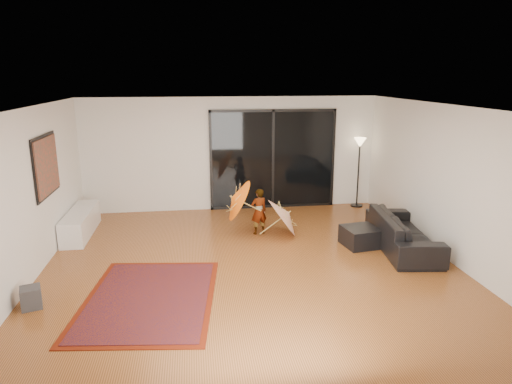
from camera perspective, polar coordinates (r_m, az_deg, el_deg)
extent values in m
plane|color=#9F582B|center=(7.99, -0.70, -9.11)|extent=(7.00, 7.00, 0.00)
plane|color=white|center=(7.34, -0.77, 10.60)|extent=(7.00, 7.00, 0.00)
plane|color=silver|center=(10.96, -3.07, 4.76)|extent=(7.00, 0.00, 7.00)
plane|color=silver|center=(4.29, 5.33, -11.09)|extent=(7.00, 0.00, 7.00)
plane|color=silver|center=(7.92, -26.73, -0.58)|extent=(0.00, 7.00, 7.00)
plane|color=silver|center=(8.70, 22.78, 1.08)|extent=(0.00, 7.00, 7.00)
cube|color=black|center=(11.08, 2.12, 4.10)|extent=(3.00, 0.04, 2.40)
cube|color=black|center=(10.91, 2.20, 10.13)|extent=(3.06, 0.06, 0.06)
cube|color=black|center=(11.33, 2.08, -1.75)|extent=(3.06, 0.06, 0.06)
cube|color=black|center=(11.06, 2.14, 4.08)|extent=(0.06, 0.06, 2.40)
cube|color=black|center=(8.78, -24.79, 2.99)|extent=(0.02, 1.28, 1.08)
cube|color=#1F4E3F|center=(8.78, -24.66, 3.00)|extent=(0.03, 1.18, 0.98)
cube|color=white|center=(10.04, -21.06, -3.60)|extent=(0.45, 1.78, 0.50)
cube|color=#424244|center=(7.31, -26.31, -11.75)|extent=(0.34, 0.34, 0.31)
cube|color=#5D1707|center=(7.06, -13.16, -12.83)|extent=(2.16, 2.79, 0.01)
cube|color=maroon|center=(7.05, -13.16, -12.78)|extent=(1.98, 2.62, 0.02)
imported|color=black|center=(9.05, 17.88, -4.75)|extent=(1.15, 2.32, 0.65)
cube|color=black|center=(9.01, 12.95, -5.45)|extent=(0.73, 0.73, 0.36)
cylinder|color=black|center=(11.70, 12.44, -1.65)|extent=(0.30, 0.30, 0.03)
cylinder|color=black|center=(11.51, 12.65, 2.06)|extent=(0.04, 0.04, 1.58)
cone|color=#FFD899|center=(11.37, 12.88, 6.06)|extent=(0.30, 0.30, 0.23)
imported|color=#999999|center=(9.33, 0.35, -2.45)|extent=(0.40, 0.33, 0.96)
cone|color=orange|center=(9.15, -3.01, -1.14)|extent=(0.57, 0.89, 0.86)
cylinder|color=tan|center=(9.25, -2.98, -3.14)|extent=(0.45, 0.02, 0.26)
cylinder|color=tan|center=(9.12, -3.02, -0.51)|extent=(0.06, 0.02, 0.04)
cone|color=beige|center=(9.29, 4.16, -2.41)|extent=(0.69, 0.91, 0.85)
cylinder|color=tan|center=(9.40, 4.11, -4.56)|extent=(0.46, 0.02, 0.34)
cylinder|color=tan|center=(9.25, 4.17, -1.73)|extent=(0.05, 0.02, 0.05)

